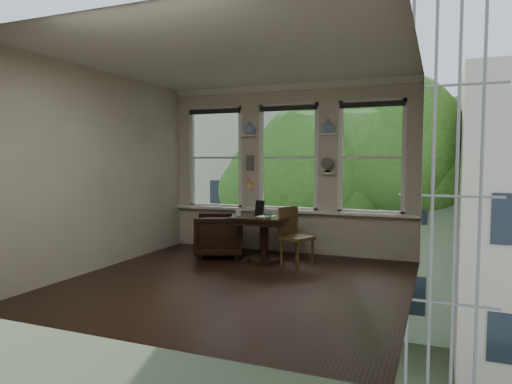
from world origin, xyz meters
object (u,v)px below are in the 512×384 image
at_px(armchair_left, 219,235).
at_px(laptop, 285,215).
at_px(mug, 239,213).
at_px(table, 264,239).
at_px(side_chair_right, 297,237).

distance_m(armchair_left, laptop, 1.26).
relative_size(armchair_left, mug, 8.09).
bearing_deg(mug, table, 28.12).
height_order(table, laptop, laptop).
distance_m(table, armchair_left, 0.86).
bearing_deg(laptop, side_chair_right, -13.26).
relative_size(armchair_left, laptop, 2.76).
xyz_separation_m(table, mug, (-0.37, -0.20, 0.42)).
relative_size(armchair_left, side_chair_right, 0.88).
xyz_separation_m(table, side_chair_right, (0.60, -0.14, 0.09)).
bearing_deg(table, laptop, 14.12).
xyz_separation_m(armchair_left, side_chair_right, (1.46, -0.20, 0.09)).
relative_size(laptop, mug, 2.92).
bearing_deg(armchair_left, side_chair_right, 59.23).
relative_size(table, laptop, 3.09).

